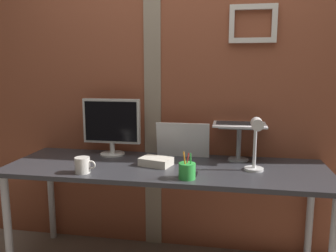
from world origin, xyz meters
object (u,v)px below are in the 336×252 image
(monitor, at_px, (112,124))
(pen_cup, at_px, (187,171))
(laptop, at_px, (239,116))
(coffee_mug, at_px, (83,165))
(desk_lamp, at_px, (256,139))
(whiteboard_panel, at_px, (183,140))

(monitor, xyz_separation_m, pen_cup, (0.61, -0.46, -0.19))
(laptop, distance_m, pen_cup, 0.66)
(laptop, distance_m, coffee_mug, 1.12)
(laptop, height_order, desk_lamp, laptop)
(pen_cup, bearing_deg, whiteboard_panel, 100.59)
(monitor, bearing_deg, whiteboard_panel, 2.68)
(whiteboard_panel, distance_m, coffee_mug, 0.74)
(monitor, distance_m, coffee_mug, 0.50)
(desk_lamp, bearing_deg, laptop, 105.01)
(laptop, height_order, pen_cup, laptop)
(laptop, distance_m, whiteboard_panel, 0.43)
(monitor, relative_size, laptop, 1.19)
(monitor, distance_m, whiteboard_panel, 0.53)
(desk_lamp, height_order, coffee_mug, desk_lamp)
(laptop, bearing_deg, desk_lamp, -74.99)
(whiteboard_panel, height_order, pen_cup, whiteboard_panel)
(pen_cup, height_order, coffee_mug, pen_cup)
(monitor, distance_m, laptop, 0.92)
(pen_cup, bearing_deg, laptop, 60.22)
(pen_cup, bearing_deg, monitor, 143.10)
(desk_lamp, xyz_separation_m, coffee_mug, (-1.04, -0.19, -0.16))
(laptop, relative_size, whiteboard_panel, 0.94)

